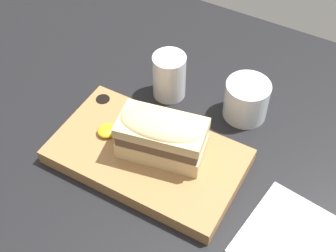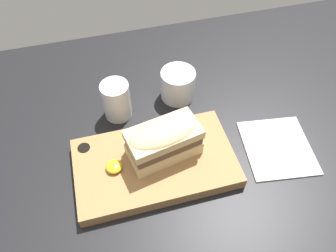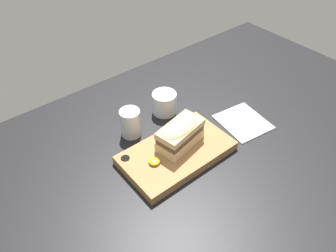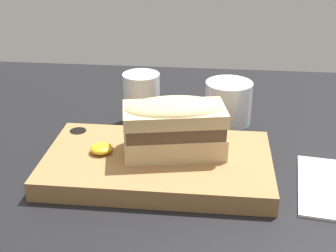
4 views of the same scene
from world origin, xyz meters
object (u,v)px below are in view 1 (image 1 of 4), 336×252
serving_board (147,156)px  napkin (291,239)px  sandwich (162,134)px  wine_glass (246,101)px  water_glass (169,78)px

serving_board → napkin: serving_board is taller
sandwich → napkin: sandwich is taller
wine_glass → napkin: wine_glass is taller
napkin → water_glass: bearing=149.5°
serving_board → water_glass: 17.55cm
sandwich → napkin: bearing=-8.0°
sandwich → water_glass: bearing=115.0°
sandwich → water_glass: size_ratio=1.68×
serving_board → sandwich: sandwich is taller
serving_board → sandwich: (2.32, 1.34, 5.86)cm
water_glass → napkin: water_glass is taller
napkin → wine_glass: bearing=128.7°
sandwich → wine_glass: 19.59cm
water_glass → wine_glass: size_ratio=1.12×
wine_glass → napkin: bearing=-51.3°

